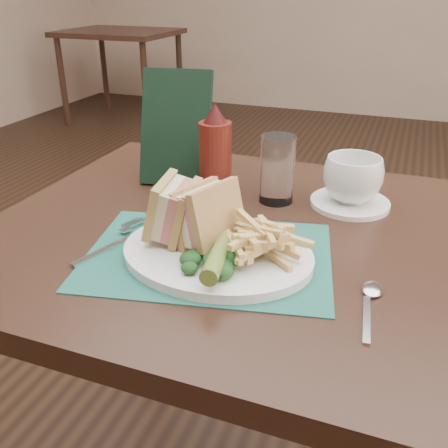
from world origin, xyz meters
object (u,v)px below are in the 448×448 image
object	(u,v)px
saucer	(350,203)
ketchup_bottle	(215,152)
sandwich_half_b	(198,210)
coffee_cup	(353,179)
table_bg_left	(123,77)
check_presenter	(176,128)
drinking_glass	(277,169)
table_main	(243,389)
plate	(217,254)
placemat	(208,255)
sandwich_half_a	(160,208)

from	to	relation	value
saucer	ketchup_bottle	distance (m)	0.28
sandwich_half_b	coffee_cup	size ratio (longest dim) A/B	0.91
table_bg_left	sandwich_half_b	xyz separation A→B (m)	(2.08, -3.17, 0.44)
check_presenter	drinking_glass	bearing A→B (deg)	-17.24
drinking_glass	ketchup_bottle	size ratio (longest dim) A/B	0.70
table_bg_left	saucer	size ratio (longest dim) A/B	6.00
coffee_cup	drinking_glass	world-z (taller)	drinking_glass
drinking_glass	check_presenter	size ratio (longest dim) A/B	0.55
table_main	check_presenter	size ratio (longest dim) A/B	3.81
plate	coffee_cup	bearing A→B (deg)	60.13
placemat	coffee_cup	size ratio (longest dim) A/B	3.45
plate	drinking_glass	size ratio (longest dim) A/B	2.31
table_bg_left	ketchup_bottle	bearing A→B (deg)	-55.65
table_main	sandwich_half_a	distance (m)	0.47
coffee_cup	check_presenter	xyz separation A→B (m)	(-0.37, 0.00, 0.06)
sandwich_half_b	coffee_cup	xyz separation A→B (m)	(0.20, 0.26, -0.01)
saucer	table_bg_left	bearing A→B (deg)	128.07
drinking_glass	check_presenter	bearing A→B (deg)	172.04
drinking_glass	saucer	bearing A→B (deg)	11.57
table_bg_left	sandwich_half_b	distance (m)	3.82
table_main	placemat	distance (m)	0.39
check_presenter	plate	bearing A→B (deg)	-63.90
table_main	sandwich_half_a	size ratio (longest dim) A/B	9.19
table_main	coffee_cup	bearing A→B (deg)	46.61
plate	sandwich_half_b	distance (m)	0.07
sandwich_half_a	drinking_glass	size ratio (longest dim) A/B	0.75
table_bg_left	placemat	size ratio (longest dim) A/B	2.37
table_main	check_presenter	bearing A→B (deg)	141.72
table_main	table_bg_left	bearing A→B (deg)	124.67
table_main	saucer	world-z (taller)	saucer
sandwich_half_a	sandwich_half_b	bearing A→B (deg)	1.30
saucer	drinking_glass	world-z (taller)	drinking_glass
sandwich_half_b	check_presenter	bearing A→B (deg)	142.54
sandwich_half_a	sandwich_half_b	xyz separation A→B (m)	(0.06, 0.01, 0.00)
sandwich_half_a	check_presenter	size ratio (longest dim) A/B	0.41
coffee_cup	table_main	bearing A→B (deg)	-133.39
table_main	saucer	bearing A→B (deg)	46.61
placemat	plate	xyz separation A→B (m)	(0.02, -0.00, 0.01)
placemat	saucer	distance (m)	0.33
sandwich_half_b	ketchup_bottle	world-z (taller)	ketchup_bottle
table_main	plate	xyz separation A→B (m)	(-0.01, -0.12, 0.38)
sandwich_half_a	saucer	world-z (taller)	sandwich_half_a
check_presenter	sandwich_half_a	bearing A→B (deg)	-79.07
table_main	ketchup_bottle	bearing A→B (deg)	132.27
sandwich_half_b	coffee_cup	world-z (taller)	sandwich_half_b
sandwich_half_a	saucer	size ratio (longest dim) A/B	0.65
sandwich_half_a	placemat	bearing A→B (deg)	-13.76
ketchup_bottle	table_bg_left	bearing A→B (deg)	124.35
table_main	ketchup_bottle	xyz separation A→B (m)	(-0.10, 0.11, 0.47)
table_bg_left	sandwich_half_b	bearing A→B (deg)	-56.76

